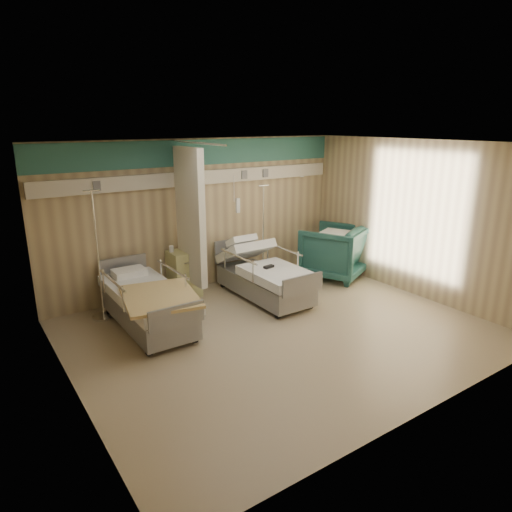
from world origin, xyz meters
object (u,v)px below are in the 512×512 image
Objects in this scene: bedside_cabinet at (184,274)px; iv_stand_right at (263,262)px; visitor_armchair at (334,252)px; bed_right at (264,281)px; iv_stand_left at (102,293)px; bed_left at (148,308)px.

iv_stand_right is (1.65, -0.15, -0.03)m from bedside_cabinet.
visitor_armchair is at bearing -24.04° from iv_stand_right.
iv_stand_right reaches higher than visitor_armchair.
bedside_cabinet reaches higher than bed_right.
iv_stand_right reaches higher than bedside_cabinet.
iv_stand_left is (-1.53, -0.14, 0.00)m from bedside_cabinet.
iv_stand_left reaches higher than bed_right.
bed_left is 1.85× the size of visitor_armchair.
bedside_cabinet is 3.10m from visitor_armchair.
bed_right is 1.87m from visitor_armchair.
bed_left is 1.03× the size of iv_stand_left.
iv_stand_left is (-4.53, 0.61, -0.10)m from visitor_armchair.
visitor_armchair reaches higher than bedside_cabinet.
bed_right is 1.46m from bedside_cabinet.
visitor_armchair is 0.60× the size of iv_stand_right.
bed_left is 2.80m from iv_stand_right.
bedside_cabinet is at bearing 141.95° from bed_right.
bed_right is 2.20m from bed_left.
visitor_armchair is (4.05, 0.14, 0.22)m from bed_left.
visitor_armchair is at bearing -7.71° from iv_stand_left.
bedside_cabinet is 1.54m from iv_stand_left.
bed_left is at bearing -22.75° from visitor_armchair.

